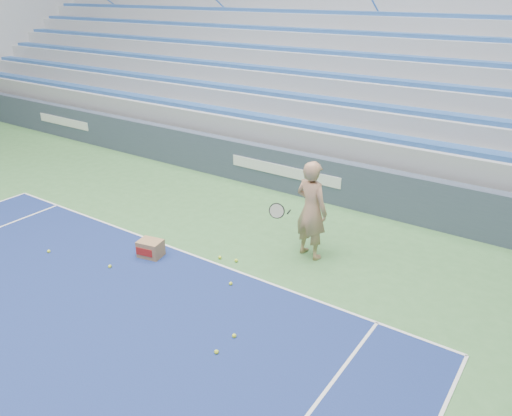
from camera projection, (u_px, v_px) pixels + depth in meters
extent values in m
cube|color=white|center=(183.00, 251.00, 10.04)|extent=(10.97, 0.05, 0.00)
cube|color=#394558|center=(287.00, 171.00, 12.84)|extent=(30.00, 0.30, 1.10)
cube|color=white|center=(63.00, 122.00, 17.35)|extent=(2.60, 0.02, 0.28)
cube|color=white|center=(284.00, 171.00, 12.70)|extent=(3.20, 0.02, 0.28)
cube|color=#999BA2|center=(359.00, 132.00, 16.27)|extent=(30.00, 8.50, 1.10)
cube|color=#999BA2|center=(361.00, 108.00, 15.94)|extent=(30.00, 8.50, 0.50)
cube|color=#2C57A0|center=(302.00, 124.00, 12.90)|extent=(29.60, 0.42, 0.11)
cube|color=#999BA2|center=(368.00, 90.00, 16.06)|extent=(30.00, 7.65, 0.50)
cube|color=#2C57A0|center=(318.00, 99.00, 13.33)|extent=(29.60, 0.42, 0.11)
cube|color=#999BA2|center=(375.00, 72.00, 16.18)|extent=(30.00, 6.80, 0.50)
cube|color=#2C57A0|center=(333.00, 75.00, 13.77)|extent=(29.60, 0.42, 0.11)
cube|color=#999BA2|center=(381.00, 55.00, 16.29)|extent=(30.00, 5.95, 0.50)
cube|color=#2C57A0|center=(348.00, 53.00, 14.21)|extent=(29.60, 0.42, 0.11)
cube|color=#999BA2|center=(388.00, 38.00, 16.41)|extent=(30.00, 5.10, 0.50)
cube|color=#2C57A0|center=(362.00, 33.00, 14.65)|extent=(29.60, 0.42, 0.11)
cube|color=#999BA2|center=(394.00, 21.00, 16.53)|extent=(30.00, 4.25, 0.50)
cube|color=#2C57A0|center=(374.00, 13.00, 15.08)|extent=(29.60, 0.42, 0.11)
cube|color=#999BA2|center=(400.00, 5.00, 16.64)|extent=(30.00, 3.40, 0.50)
cube|color=#999BA2|center=(59.00, 30.00, 23.09)|extent=(0.30, 8.80, 6.10)
cube|color=#999BA2|center=(417.00, 24.00, 18.44)|extent=(31.00, 0.40, 7.30)
imported|color=tan|center=(311.00, 210.00, 9.54)|extent=(0.80, 0.62, 1.97)
cylinder|color=black|center=(289.00, 212.00, 9.54)|extent=(0.12, 0.27, 0.08)
cylinder|color=beige|center=(277.00, 211.00, 9.34)|extent=(0.29, 0.16, 0.28)
torus|color=black|center=(277.00, 211.00, 9.34)|extent=(0.31, 0.18, 0.30)
cube|color=#977049|center=(151.00, 249.00, 9.82)|extent=(0.52, 0.43, 0.34)
cube|color=#B21E19|center=(144.00, 252.00, 9.69)|extent=(0.36, 0.09, 0.16)
sphere|color=#D8EF30|center=(49.00, 251.00, 10.00)|extent=(0.07, 0.07, 0.07)
sphere|color=#D8EF30|center=(231.00, 284.00, 8.91)|extent=(0.07, 0.07, 0.07)
sphere|color=#D8EF30|center=(220.00, 257.00, 9.78)|extent=(0.07, 0.07, 0.07)
sphere|color=#D8EF30|center=(234.00, 336.00, 7.58)|extent=(0.07, 0.07, 0.07)
sphere|color=#D8EF30|center=(216.00, 352.00, 7.25)|extent=(0.07, 0.07, 0.07)
sphere|color=#D8EF30|center=(110.00, 266.00, 9.46)|extent=(0.07, 0.07, 0.07)
sphere|color=#D8EF30|center=(236.00, 261.00, 9.67)|extent=(0.07, 0.07, 0.07)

